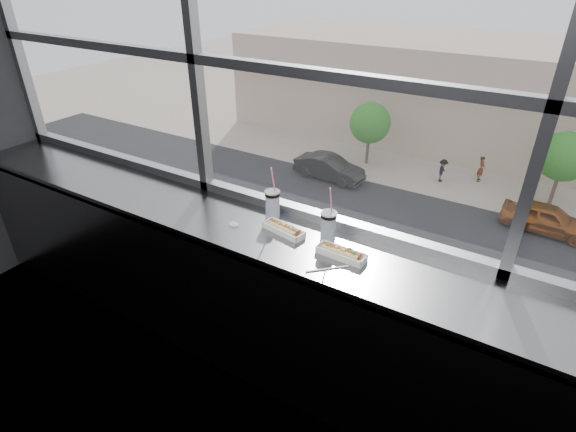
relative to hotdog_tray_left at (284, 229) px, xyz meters
The scene contains 23 objects.
wall_back_lower 0.66m from the hotdog_tray_left, 49.52° to the left, with size 6.00×6.00×0.00m, color black.
window_glass 1.22m from the hotdog_tray_left, 51.79° to the left, with size 6.00×6.00×0.00m, color silver.
window_mullions 1.21m from the hotdog_tray_left, 49.52° to the left, with size 6.00×0.08×2.40m, color gray, non-canonical shape.
counter 0.21m from the hotdog_tray_left, 10.69° to the right, with size 6.00×0.55×0.06m, color gray.
counter_fascia 0.68m from the hotdog_tray_left, 55.41° to the right, with size 6.00×0.04×1.04m, color gray.
hotdog_tray_left is the anchor object (origin of this frame).
hotdog_tray_right 0.41m from the hotdog_tray_left, ahead, with size 0.28×0.10×0.07m.
soda_cup_left 0.21m from the hotdog_tray_left, 143.15° to the left, with size 0.10×0.10×0.36m.
soda_cup_right 0.28m from the hotdog_tray_left, 13.52° to the left, with size 0.10×0.10×0.36m.
loose_straw 0.44m from the hotdog_tray_left, 26.33° to the right, with size 0.01×0.01×0.24m, color white.
wrapper 0.32m from the hotdog_tray_left, 163.89° to the right, with size 0.08×0.06×0.02m, color silver.
plaza_ground 45.39m from the hotdog_tray_left, 89.74° to the left, with size 120.00×120.00×0.00m, color #A39381.
street_asphalt 23.58m from the hotdog_tray_left, 89.43° to the left, with size 80.00×10.00×0.06m, color black.
far_sidewalk 30.72m from the hotdog_tray_left, 89.59° to the left, with size 80.00×6.00×0.04m, color #A39381.
far_building 39.09m from the hotdog_tray_left, 89.70° to the left, with size 50.00×14.00×8.00m, color tan.
car_near_a 23.75m from the hotdog_tray_left, 129.32° to the left, with size 5.70×2.37×1.90m, color silver.
car_near_c 19.68m from the hotdog_tray_left, 87.72° to the left, with size 5.77×2.40×1.92m, color #A43400.
car_far_b 26.70m from the hotdog_tray_left, 84.56° to the left, with size 6.62×2.76×2.21m, color #8C3F10.
car_far_a 28.94m from the hotdog_tray_left, 115.17° to the left, with size 6.61×2.76×2.20m, color black.
pedestrian_b 31.48m from the hotdog_tray_left, 94.36° to the left, with size 0.96×0.72×2.17m, color #66605B.
pedestrian_a 30.37m from the hotdog_tray_left, 99.14° to the left, with size 0.87×0.65×1.96m, color #66605B.
tree_left 31.33m from the hotdog_tray_left, 109.87° to the left, with size 3.00×3.00×4.69m.
tree_center 29.70m from the hotdog_tray_left, 85.32° to the left, with size 3.03×3.03×4.74m.
Camera 1 is at (1.02, -0.69, 2.53)m, focal length 28.00 mm.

